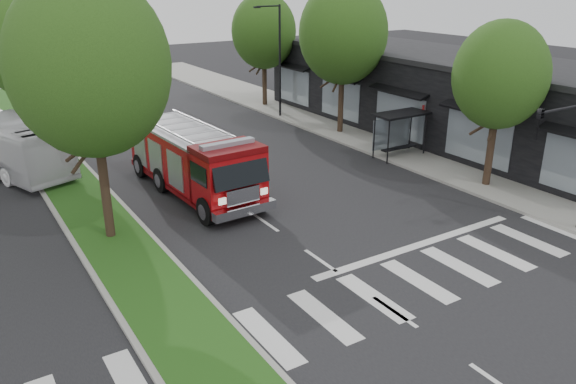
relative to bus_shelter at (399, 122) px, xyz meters
name	(u,v)px	position (x,y,z in m)	size (l,w,h in m)	color
ground	(320,261)	(-11.20, -8.15, -2.04)	(140.00, 140.00, 0.00)	black
sidewalk_right	(392,144)	(1.30, 1.85, -1.96)	(5.00, 80.00, 0.15)	gray
median	(51,159)	(-17.20, 9.85, -1.96)	(3.00, 50.00, 0.15)	gray
storefront_row	(447,98)	(5.80, 1.85, 0.46)	(8.00, 30.00, 5.00)	black
bus_shelter	(399,122)	(0.00, 0.00, 0.00)	(3.20, 1.60, 2.61)	black
tree_right_near	(500,75)	(0.30, -6.15, 3.47)	(4.40, 4.40, 8.05)	black
tree_right_mid	(343,33)	(0.30, 5.85, 4.45)	(5.60, 5.60, 9.72)	black
tree_right_far	(264,31)	(0.30, 15.85, 3.80)	(5.00, 5.00, 8.73)	black
tree_median_near	(90,66)	(-17.20, -2.15, 4.77)	(5.80, 5.80, 10.16)	black
tree_median_far	(27,40)	(-17.20, 11.85, 4.45)	(5.60, 5.60, 9.72)	black
streetlight_right_far	(278,56)	(-0.85, 11.85, 2.44)	(2.11, 0.20, 8.00)	black
fire_engine	(194,161)	(-12.26, 0.83, -0.44)	(3.38, 9.77, 3.34)	#5B0507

